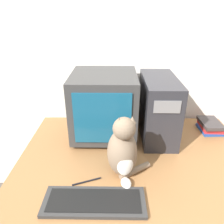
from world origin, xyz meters
TOP-DOWN VIEW (x-y plane):
  - wall_back at (0.00, 1.04)m, footprint 7.00×0.05m
  - desk at (0.00, 0.49)m, footprint 1.42×0.98m
  - crt_monitor at (-0.21, 0.73)m, footprint 0.42×0.44m
  - computer_tower at (0.16, 0.73)m, footprint 0.21×0.47m
  - keyboard at (-0.23, 0.12)m, footprint 0.47×0.17m
  - cat at (-0.09, 0.32)m, footprint 0.26×0.24m
  - book_stack at (0.56, 0.79)m, footprint 0.16×0.20m
  - pen at (-0.28, 0.25)m, footprint 0.15×0.06m

SIDE VIEW (x-z plane):
  - desk at x=0.00m, z-range 0.00..0.75m
  - pen at x=-0.28m, z-range 0.75..0.76m
  - keyboard at x=-0.23m, z-range 0.75..0.78m
  - book_stack at x=0.56m, z-range 0.76..0.83m
  - cat at x=-0.09m, z-range 0.73..1.09m
  - computer_tower at x=0.16m, z-range 0.76..1.17m
  - crt_monitor at x=-0.21m, z-range 0.76..1.20m
  - wall_back at x=0.00m, z-range 0.00..2.50m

